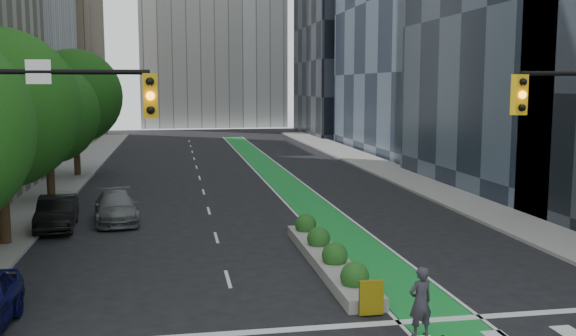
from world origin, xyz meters
name	(u,v)px	position (x,y,z in m)	size (l,w,h in m)	color
sidewalk_left	(47,192)	(-11.80, 25.00, 0.07)	(3.60, 90.00, 0.15)	gray
sidewalk_right	(419,182)	(11.80, 25.00, 0.07)	(3.60, 90.00, 0.15)	gray
bike_lane_paint	(277,176)	(3.00, 30.00, 0.01)	(2.20, 70.00, 0.01)	#198B33
building_tan_far	(36,29)	(-20.00, 66.00, 13.00)	(14.00, 16.00, 26.00)	tan
building_dark_end	(359,27)	(20.00, 68.00, 14.00)	(14.00, 18.00, 28.00)	black
tree_midfar	(48,113)	(-11.00, 22.00, 4.95)	(5.60, 5.60, 7.76)	black
tree_far	(74,96)	(-11.00, 32.00, 5.69)	(6.60, 6.60, 9.00)	black
median_planter	(328,255)	(1.20, 7.04, 0.37)	(1.20, 10.26, 1.10)	gray
cyclist	(420,302)	(2.00, 0.16, 0.94)	(0.68, 0.45, 1.87)	#302D36
parked_car_left_mid	(57,213)	(-9.50, 14.96, 0.74)	(1.57, 4.49, 1.48)	black
parked_car_left_far	(116,207)	(-7.00, 16.12, 0.70)	(1.95, 4.81, 1.39)	#575A5D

